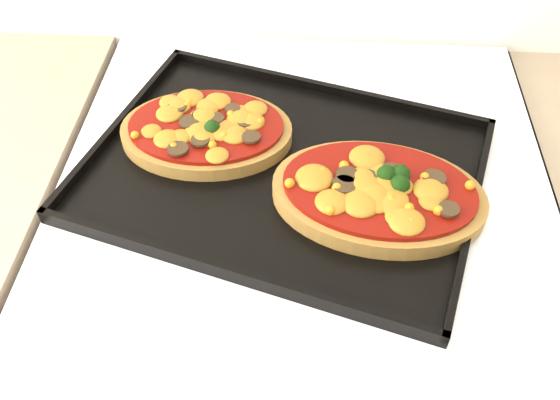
# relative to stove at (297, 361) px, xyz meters

# --- Properties ---
(stove) EXTENTS (0.60, 0.60, 0.91)m
(stove) POSITION_rel_stove_xyz_m (0.00, 0.00, 0.00)
(stove) COLOR white
(stove) RESTS_ON floor
(baking_tray) EXTENTS (0.53, 0.45, 0.02)m
(baking_tray) POSITION_rel_stove_xyz_m (-0.03, -0.00, 0.47)
(baking_tray) COLOR black
(baking_tray) RESTS_ON stove
(pizza_left) EXTENTS (0.22, 0.16, 0.03)m
(pizza_left) POSITION_rel_stove_xyz_m (-0.13, 0.05, 0.48)
(pizza_left) COLOR olive
(pizza_left) RESTS_ON baking_tray
(pizza_right) EXTENTS (0.26, 0.19, 0.04)m
(pizza_right) POSITION_rel_stove_xyz_m (0.08, -0.05, 0.48)
(pizza_right) COLOR olive
(pizza_right) RESTS_ON baking_tray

